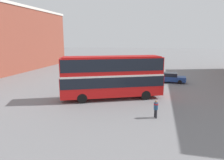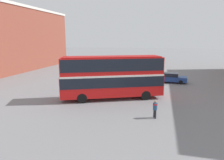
{
  "view_description": "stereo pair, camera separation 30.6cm",
  "coord_description": "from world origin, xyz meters",
  "px_view_note": "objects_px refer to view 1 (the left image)",
  "views": [
    {
      "loc": [
        4.96,
        -21.59,
        6.67
      ],
      "look_at": [
        0.0,
        -0.51,
        2.15
      ],
      "focal_mm": 32.0,
      "sensor_mm": 36.0,
      "label": 1
    },
    {
      "loc": [
        5.26,
        -21.52,
        6.67
      ],
      "look_at": [
        0.0,
        -0.51,
        2.15
      ],
      "focal_mm": 32.0,
      "sensor_mm": 36.0,
      "label": 2
    }
  ],
  "objects_px": {
    "pedestrian_foreground": "(156,107)",
    "parked_car_kerb_far": "(132,72)",
    "double_decker_bus": "(112,75)",
    "parked_car_kerb_near": "(170,77)"
  },
  "relations": [
    {
      "from": "pedestrian_foreground",
      "to": "parked_car_kerb_far",
      "type": "distance_m",
      "value": 18.89
    },
    {
      "from": "double_decker_bus",
      "to": "parked_car_kerb_near",
      "type": "bearing_deg",
      "value": 33.79
    },
    {
      "from": "pedestrian_foreground",
      "to": "double_decker_bus",
      "type": "bearing_deg",
      "value": -73.15
    },
    {
      "from": "pedestrian_foreground",
      "to": "parked_car_kerb_near",
      "type": "relative_size",
      "value": 0.33
    },
    {
      "from": "pedestrian_foreground",
      "to": "parked_car_kerb_near",
      "type": "xyz_separation_m",
      "value": [
        1.82,
        14.96,
        -0.2
      ]
    },
    {
      "from": "double_decker_bus",
      "to": "parked_car_kerb_far",
      "type": "xyz_separation_m",
      "value": [
        0.49,
        13.79,
        -1.94
      ]
    },
    {
      "from": "parked_car_kerb_near",
      "to": "parked_car_kerb_far",
      "type": "xyz_separation_m",
      "value": [
        -6.24,
        3.41,
        0.04
      ]
    },
    {
      "from": "double_decker_bus",
      "to": "pedestrian_foreground",
      "type": "xyz_separation_m",
      "value": [
        4.9,
        -4.58,
        -1.79
      ]
    },
    {
      "from": "parked_car_kerb_near",
      "to": "parked_car_kerb_far",
      "type": "height_order",
      "value": "parked_car_kerb_far"
    },
    {
      "from": "double_decker_bus",
      "to": "pedestrian_foreground",
      "type": "relative_size",
      "value": 7.26
    }
  ]
}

